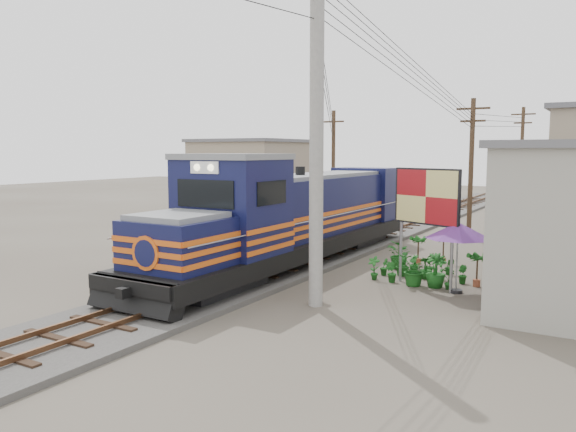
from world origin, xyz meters
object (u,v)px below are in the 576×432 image
Objects in this scene: market_umbrella at (458,231)px; locomotive at (292,219)px; billboard at (426,200)px; vendor at (502,253)px.

locomotive is at bearing 170.38° from market_umbrella.
market_umbrella is (1.10, -0.26, -0.91)m from billboard.
locomotive reaches higher than billboard.
market_umbrella reaches higher than vendor.
market_umbrella is 3.53m from vendor.
market_umbrella is 1.63× the size of vendor.
vendor is (1.88, 2.99, -2.06)m from billboard.
locomotive is 6.34× the size of market_umbrella.
market_umbrella is at bearing 8.25° from billboard.
market_umbrella is at bearing 54.20° from vendor.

